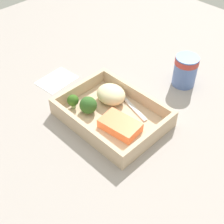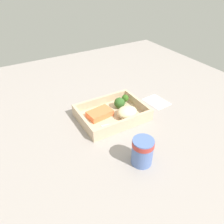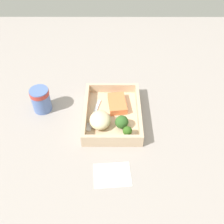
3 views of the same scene
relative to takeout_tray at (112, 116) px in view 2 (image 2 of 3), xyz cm
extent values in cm
cube|color=gray|center=(0.00, 0.00, -1.60)|extent=(160.00, 160.00, 2.00)
cube|color=#C9AC8C|center=(0.00, 0.00, 0.00)|extent=(27.18, 20.35, 1.20)
cube|color=#C9AC8C|center=(0.00, -9.57, 2.48)|extent=(27.18, 1.20, 3.77)
cube|color=#C9AC8C|center=(0.00, 9.57, 2.48)|extent=(27.18, 1.20, 3.77)
cube|color=#C9AC8C|center=(-12.99, 0.00, 2.48)|extent=(1.20, 17.95, 3.77)
cube|color=#C9AC8C|center=(12.99, 0.00, 2.48)|extent=(1.20, 17.95, 3.77)
cube|color=#F67742|center=(-4.74, 1.85, 1.86)|extent=(10.71, 7.40, 2.52)
ellipsoid|color=beige|center=(4.65, -4.26, 2.89)|extent=(8.50, 7.34, 4.59)
cylinder|color=#7AA157|center=(5.66, 3.26, 1.15)|extent=(1.78, 1.78, 1.10)
sphere|color=#305D25|center=(5.66, 3.26, 2.99)|extent=(4.69, 4.69, 4.69)
cylinder|color=#81A266|center=(9.82, 5.04, 1.47)|extent=(1.20, 1.20, 1.73)
sphere|color=#335E1C|center=(9.82, 5.04, 3.20)|extent=(3.17, 3.17, 3.17)
cube|color=silver|center=(-1.54, -6.36, 0.82)|extent=(12.31, 3.98, 0.44)
cube|color=silver|center=(6.14, -8.22, 0.82)|extent=(3.82, 2.94, 0.44)
cylinder|color=#536EAF|center=(-4.24, -26.25, 4.10)|extent=(6.81, 6.81, 9.40)
cylinder|color=#B23833|center=(-4.24, -26.25, 7.55)|extent=(7.02, 7.02, 1.69)
cube|color=white|center=(24.14, 0.04, -0.48)|extent=(9.27, 11.83, 0.24)
camera|label=1|loc=(-42.12, 42.01, 58.31)|focal=50.00mm
camera|label=2|loc=(-37.45, -63.97, 53.75)|focal=35.00mm
camera|label=3|loc=(66.00, 0.11, 69.91)|focal=42.00mm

